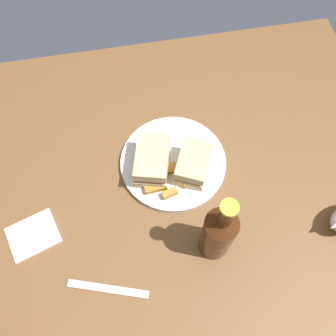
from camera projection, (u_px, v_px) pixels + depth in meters
The scene contains 12 objects.
ground_plane at pixel (165, 250), 1.54m from camera, with size 6.00×6.00×0.00m, color #333842.
dining_table at pixel (164, 226), 1.22m from camera, with size 1.23×0.94×0.71m, color brown.
plate at pixel (173, 162), 0.92m from camera, with size 0.27×0.27×0.01m, color white.
sandwich_half_left at pixel (152, 160), 0.88m from camera, with size 0.11×0.14×0.07m.
sandwich_half_right at pixel (193, 164), 0.88m from camera, with size 0.11×0.13×0.06m.
potato_wedge_front at pixel (170, 193), 0.86m from camera, with size 0.04×0.02×0.02m, color #B77F33.
potato_wedge_middle at pixel (188, 178), 0.88m from camera, with size 0.05×0.02×0.02m, color gold.
potato_wedge_back at pixel (156, 187), 0.87m from camera, with size 0.05×0.02×0.02m, color #B77F33.
potato_wedge_left_edge at pixel (168, 169), 0.89m from camera, with size 0.05×0.02×0.02m, color gold.
cider_bottle at pixel (218, 233), 0.74m from camera, with size 0.07×0.07×0.25m.
napkin at pixel (33, 235), 0.84m from camera, with size 0.11×0.09×0.01m, color white.
fork at pixel (108, 289), 0.79m from camera, with size 0.18×0.02×0.01m, color silver.
Camera 1 is at (-0.05, -0.36, 1.53)m, focal length 38.75 mm.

